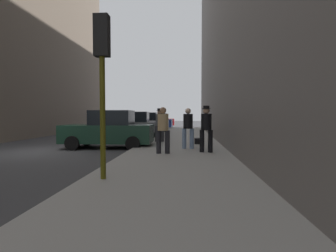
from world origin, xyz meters
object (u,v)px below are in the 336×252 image
(pedestrian_in_jeans, at_px, (188,126))
(parked_silver_sedan, at_px, (145,123))
(fire_hydrant, at_px, (159,131))
(parked_gray_coupe, at_px, (132,126))
(traffic_light, at_px, (102,61))
(pedestrian_with_fedora, at_px, (206,126))
(duffel_bag, at_px, (198,141))
(pedestrian_with_beanie, at_px, (159,123))
(parked_red_hatchback, at_px, (158,121))
(parked_blue_sedan, at_px, (153,122))
(parked_dark_green_sedan, at_px, (109,130))
(pedestrian_in_tan_coat, at_px, (163,128))

(pedestrian_in_jeans, bearing_deg, parked_silver_sedan, 107.98)
(fire_hydrant, bearing_deg, parked_gray_coupe, -170.46)
(parked_silver_sedan, relative_size, fire_hydrant, 6.02)
(traffic_light, bearing_deg, pedestrian_with_fedora, 59.38)
(duffel_bag, bearing_deg, pedestrian_with_beanie, 154.87)
(parked_silver_sedan, relative_size, parked_red_hatchback, 1.00)
(pedestrian_in_jeans, xyz_separation_m, duffel_bag, (0.49, 1.87, -0.81))
(parked_blue_sedan, xyz_separation_m, pedestrian_with_fedora, (4.44, -18.69, 0.29))
(traffic_light, bearing_deg, pedestrian_in_jeans, 70.64)
(parked_dark_green_sedan, height_order, parked_red_hatchback, same)
(parked_silver_sedan, xyz_separation_m, pedestrian_in_tan_coat, (2.83, -13.07, 0.26))
(parked_red_hatchback, relative_size, pedestrian_with_beanie, 2.39)
(pedestrian_with_beanie, bearing_deg, parked_blue_sedan, 98.59)
(parked_dark_green_sedan, height_order, pedestrian_in_jeans, pedestrian_in_jeans)
(pedestrian_in_tan_coat, distance_m, duffel_bag, 3.75)
(pedestrian_in_jeans, xyz_separation_m, pedestrian_with_beanie, (-1.51, 2.81, 0.03))
(parked_gray_coupe, relative_size, parked_red_hatchback, 1.01)
(fire_hydrant, bearing_deg, duffel_bag, -62.57)
(parked_gray_coupe, relative_size, duffel_bag, 9.70)
(parked_dark_green_sedan, relative_size, pedestrian_in_tan_coat, 2.47)
(parked_red_hatchback, bearing_deg, pedestrian_in_tan_coat, -83.29)
(fire_hydrant, relative_size, pedestrian_in_jeans, 0.41)
(parked_red_hatchback, distance_m, traffic_light, 28.10)
(parked_gray_coupe, relative_size, parked_silver_sedan, 1.01)
(parked_dark_green_sedan, xyz_separation_m, pedestrian_with_fedora, (4.44, -2.18, 0.29))
(fire_hydrant, height_order, pedestrian_with_fedora, pedestrian_with_fedora)
(parked_blue_sedan, bearing_deg, parked_silver_sedan, -90.00)
(parked_silver_sedan, distance_m, parked_red_hatchback, 10.99)
(pedestrian_with_beanie, height_order, pedestrian_in_tan_coat, pedestrian_with_beanie)
(pedestrian_in_jeans, distance_m, pedestrian_with_beanie, 3.20)
(traffic_light, relative_size, pedestrian_in_tan_coat, 2.11)
(fire_hydrant, height_order, traffic_light, traffic_light)
(parked_gray_coupe, bearing_deg, pedestrian_in_tan_coat, -69.99)
(parked_gray_coupe, height_order, parked_red_hatchback, same)
(parked_blue_sedan, height_order, pedestrian_in_jeans, pedestrian_in_jeans)
(pedestrian_in_tan_coat, bearing_deg, duffel_bag, 67.25)
(pedestrian_with_beanie, bearing_deg, pedestrian_with_fedora, -60.21)
(pedestrian_with_fedora, xyz_separation_m, duffel_bag, (-0.20, 2.91, -0.85))
(parked_blue_sedan, height_order, fire_hydrant, parked_blue_sedan)
(traffic_light, bearing_deg, fire_hydrant, 90.24)
(traffic_light, distance_m, pedestrian_with_fedora, 5.34)
(pedestrian_in_jeans, relative_size, pedestrian_with_fedora, 0.96)
(parked_dark_green_sedan, xyz_separation_m, parked_red_hatchback, (-0.00, 21.42, 0.00))
(parked_gray_coupe, height_order, pedestrian_with_fedora, pedestrian_with_fedora)
(duffel_bag, bearing_deg, parked_silver_sedan, 113.64)
(traffic_light, xyz_separation_m, pedestrian_in_tan_coat, (0.98, 3.91, -1.65))
(parked_dark_green_sedan, relative_size, parked_blue_sedan, 1.00)
(fire_hydrant, xyz_separation_m, pedestrian_with_beanie, (0.44, -3.77, 0.64))
(traffic_light, bearing_deg, parked_silver_sedan, 96.23)
(traffic_light, bearing_deg, parked_red_hatchback, 93.79)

